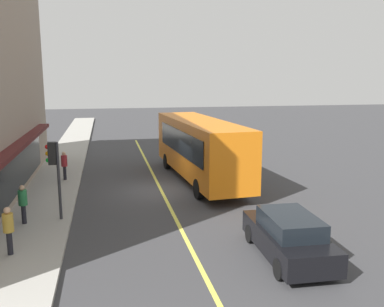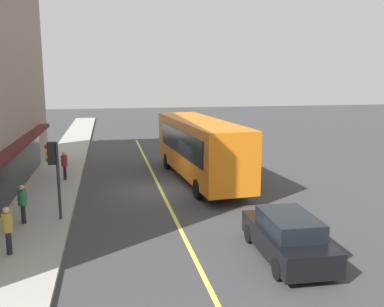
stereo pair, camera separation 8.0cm
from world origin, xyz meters
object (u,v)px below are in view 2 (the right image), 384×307
Objects in this scene: bus at (199,146)px; pedestrian_by_curb at (8,226)px; pedestrian_mid_block at (64,163)px; pedestrian_near_storefront at (22,201)px; car_black at (287,236)px; traffic_light at (53,162)px.

pedestrian_by_curb is at bearing 136.84° from bus.
bus is 6.97× the size of pedestrian_by_curb.
pedestrian_by_curb is (-10.09, 0.85, 0.00)m from pedestrian_mid_block.
pedestrian_mid_block is 10.13m from pedestrian_by_curb.
pedestrian_mid_block reaches higher than pedestrian_near_storefront.
bus is at bearing -54.91° from pedestrian_near_storefront.
car_black is at bearing -101.41° from pedestrian_by_curb.
traffic_light is at bearing -78.23° from pedestrian_near_storefront.
bus is 6.97× the size of pedestrian_mid_block.
bus is 12.35m from pedestrian_by_curb.
traffic_light is 3.73m from pedestrian_by_curb.
traffic_light reaches higher than pedestrian_near_storefront.
bus is at bearing 2.78° from car_black.
car_black is (-10.80, -0.52, -1.24)m from bus.
traffic_light is 1.98× the size of pedestrian_mid_block.
pedestrian_near_storefront is 0.97× the size of pedestrian_by_curb.
bus reaches higher than pedestrian_mid_block.
car_black is (-5.07, -7.82, -1.79)m from traffic_light.
pedestrian_by_curb reaches higher than pedestrian_near_storefront.
pedestrian_by_curb is (-3.26, 1.13, -1.42)m from traffic_light.
traffic_light reaches higher than car_black.
pedestrian_near_storefront is (-5.99, 8.52, -0.90)m from bus.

